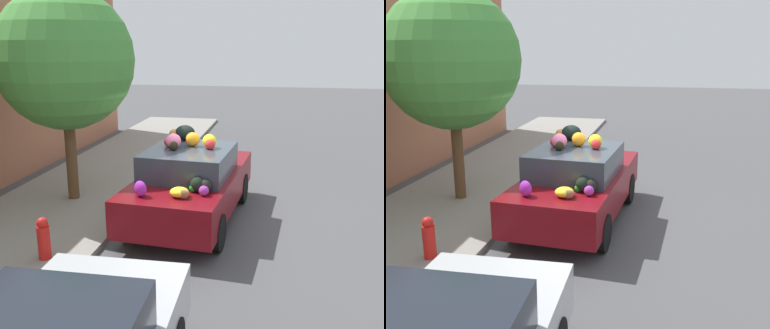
{
  "view_description": "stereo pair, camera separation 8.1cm",
  "coord_description": "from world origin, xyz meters",
  "views": [
    {
      "loc": [
        -8.33,
        -1.85,
        3.42
      ],
      "look_at": [
        0.0,
        -0.15,
        1.14
      ],
      "focal_mm": 42.0,
      "sensor_mm": 36.0,
      "label": 1
    },
    {
      "loc": [
        -8.31,
        -1.93,
        3.42
      ],
      "look_at": [
        0.0,
        -0.15,
        1.14
      ],
      "focal_mm": 42.0,
      "sensor_mm": 36.0,
      "label": 2
    }
  ],
  "objects": [
    {
      "name": "ground_plane",
      "position": [
        0.0,
        0.0,
        0.0
      ],
      "size": [
        60.0,
        60.0,
        0.0
      ],
      "primitive_type": "plane",
      "color": "#4C4C4F"
    },
    {
      "name": "sidewalk_curb",
      "position": [
        0.0,
        2.7,
        0.05
      ],
      "size": [
        24.0,
        3.2,
        0.1
      ],
      "color": "gray",
      "rests_on": "ground"
    },
    {
      "name": "street_tree",
      "position": [
        0.48,
        2.64,
        3.11
      ],
      "size": [
        2.91,
        2.91,
        4.48
      ],
      "color": "brown",
      "rests_on": "sidewalk_curb"
    },
    {
      "name": "fire_hydrant",
      "position": [
        -2.36,
        1.77,
        0.45
      ],
      "size": [
        0.2,
        0.2,
        0.7
      ],
      "color": "red",
      "rests_on": "sidewalk_curb"
    },
    {
      "name": "art_car",
      "position": [
        -0.03,
        -0.15,
        0.8
      ],
      "size": [
        4.21,
        2.03,
        1.81
      ],
      "rotation": [
        0.0,
        0.0,
        -0.07
      ],
      "color": "maroon",
      "rests_on": "ground"
    }
  ]
}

